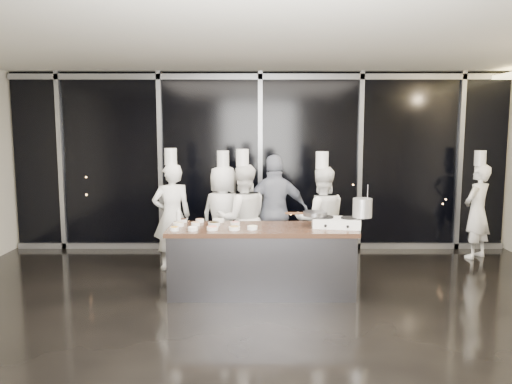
# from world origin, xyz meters

# --- Properties ---
(ground) EXTENTS (9.00, 9.00, 0.00)m
(ground) POSITION_xyz_m (0.00, 0.00, 0.00)
(ground) COLOR black
(ground) RESTS_ON ground
(room_shell) EXTENTS (9.02, 7.02, 3.21)m
(room_shell) POSITION_xyz_m (0.18, 0.00, 2.25)
(room_shell) COLOR beige
(room_shell) RESTS_ON ground
(window_wall) EXTENTS (8.90, 0.11, 3.20)m
(window_wall) POSITION_xyz_m (0.00, 3.43, 1.60)
(window_wall) COLOR black
(window_wall) RESTS_ON ground
(demo_counter) EXTENTS (2.46, 0.86, 0.90)m
(demo_counter) POSITION_xyz_m (0.00, 0.90, 0.45)
(demo_counter) COLOR #36363B
(demo_counter) RESTS_ON ground
(stove) EXTENTS (0.67, 0.49, 0.14)m
(stove) POSITION_xyz_m (1.00, 0.89, 0.96)
(stove) COLOR white
(stove) RESTS_ON demo_counter
(frying_pan) EXTENTS (0.58, 0.38, 0.05)m
(frying_pan) POSITION_xyz_m (0.71, 0.97, 1.07)
(frying_pan) COLOR gray
(frying_pan) RESTS_ON stove
(stock_pot) EXTENTS (0.29, 0.29, 0.25)m
(stock_pot) POSITION_xyz_m (1.32, 0.85, 1.16)
(stock_pot) COLOR #B9B9BC
(stock_pot) RESTS_ON stove
(prep_bowls) EXTENTS (1.13, 0.71, 0.05)m
(prep_bowls) POSITION_xyz_m (-0.70, 0.93, 0.93)
(prep_bowls) COLOR white
(prep_bowls) RESTS_ON demo_counter
(squeeze_bottle) EXTENTS (0.06, 0.06, 0.22)m
(squeeze_bottle) POSITION_xyz_m (-1.14, 1.18, 1.01)
(squeeze_bottle) COLOR silver
(squeeze_bottle) RESTS_ON demo_counter
(chef_far_left) EXTENTS (0.71, 0.59, 1.90)m
(chef_far_left) POSITION_xyz_m (-1.38, 2.07, 0.85)
(chef_far_left) COLOR white
(chef_far_left) RESTS_ON ground
(chef_left) EXTENTS (0.93, 0.80, 1.85)m
(chef_left) POSITION_xyz_m (-0.59, 2.21, 0.82)
(chef_left) COLOR white
(chef_left) RESTS_ON ground
(chef_center) EXTENTS (0.92, 0.79, 1.89)m
(chef_center) POSITION_xyz_m (-0.28, 1.86, 0.84)
(chef_center) COLOR white
(chef_center) RESTS_ON ground
(guest) EXTENTS (1.11, 0.60, 1.80)m
(guest) POSITION_xyz_m (0.22, 2.05, 0.90)
(guest) COLOR #16223E
(guest) RESTS_ON ground
(chef_right) EXTENTS (0.84, 0.68, 1.86)m
(chef_right) POSITION_xyz_m (0.91, 1.86, 0.82)
(chef_right) COLOR white
(chef_right) RESTS_ON ground
(chef_side) EXTENTS (0.70, 0.66, 1.83)m
(chef_side) POSITION_xyz_m (3.67, 2.75, 0.82)
(chef_side) COLOR white
(chef_side) RESTS_ON ground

